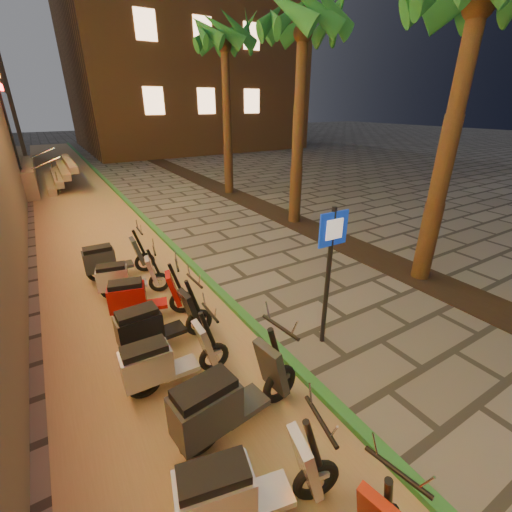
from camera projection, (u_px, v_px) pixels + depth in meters
ground at (388, 390)px, 5.02m from camera, size 120.00×120.00×0.00m
parking_strip at (94, 227)px, 11.56m from camera, size 3.40×60.00×0.01m
green_curb at (144, 218)px, 12.36m from camera, size 0.18×60.00×0.10m
planting_strip at (333, 238)px, 10.62m from camera, size 1.20×40.00×0.02m
palm_b at (480, 0)px, 6.04m from camera, size 2.97×3.02×6.66m
palm_c at (303, 32)px, 9.85m from camera, size 2.97×3.02×6.91m
palm_d at (225, 46)px, 13.65m from camera, size 2.97×3.02×7.16m
pedestrian_sign at (330, 260)px, 5.41m from camera, size 0.54×0.10×2.45m
scooter_4 at (242, 490)px, 3.22m from camera, size 1.69×0.79×1.19m
scooter_5 at (226, 401)px, 4.11m from camera, size 1.86×0.74×1.31m
scooter_6 at (164, 362)px, 4.86m from camera, size 1.59×0.56×1.12m
scooter_7 at (155, 325)px, 5.63m from camera, size 1.64×0.57×1.16m
scooter_8 at (141, 297)px, 6.49m from camera, size 1.57×0.77×1.11m
scooter_9 at (124, 278)px, 7.26m from camera, size 1.48×0.68×1.04m
scooter_10 at (111, 260)px, 8.02m from camera, size 1.59×0.56×1.13m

